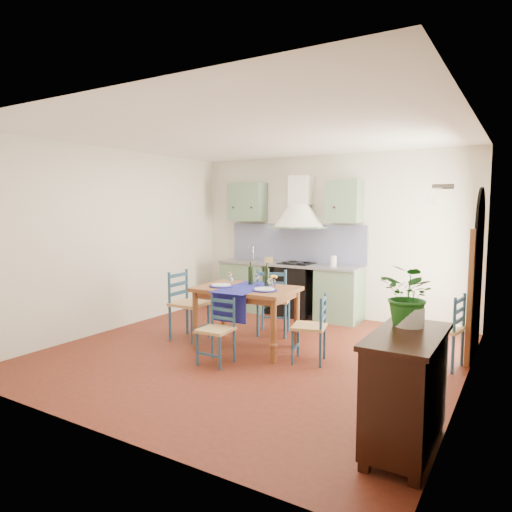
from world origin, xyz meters
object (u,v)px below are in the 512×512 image
Objects in this scene: dining_table at (246,295)px; potted_plant at (410,295)px; chair_near at (217,330)px; sideboard at (405,387)px.

dining_table is 2.68× the size of potted_plant.
dining_table is 0.76m from chair_near.
chair_near is 1.59× the size of potted_plant.
dining_table is 2.78m from potted_plant.
potted_plant is (2.40, -1.34, 0.45)m from dining_table.
potted_plant reaches higher than dining_table.
chair_near is at bearing -89.17° from dining_table.
potted_plant is (-0.04, 0.23, 0.68)m from sideboard.
sideboard reaches higher than chair_near.
sideboard is (2.44, -1.57, -0.23)m from dining_table.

